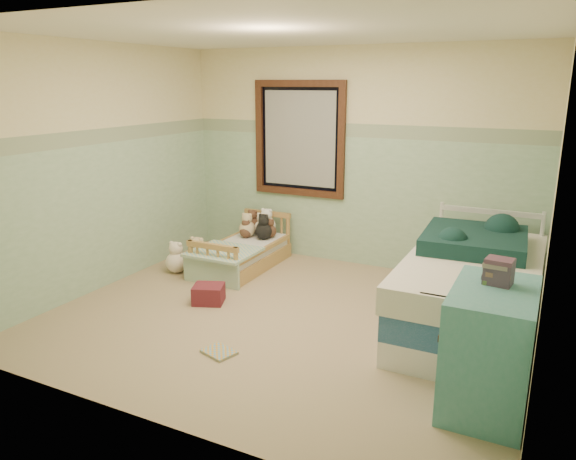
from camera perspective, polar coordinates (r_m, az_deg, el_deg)
The scene contains 31 objects.
floor at distance 5.09m, azimuth -0.32°, elevation -9.27°, with size 4.20×3.60×0.02m, color gray.
ceiling at distance 4.65m, azimuth -0.37°, elevation 20.28°, with size 4.20×3.60×0.02m, color white.
wall_back at distance 6.35m, azimuth 7.08°, elevation 7.41°, with size 4.20×0.04×2.50m, color beige.
wall_front at distance 3.25m, azimuth -14.84°, elevation -0.48°, with size 4.20×0.04×2.50m, color beige.
wall_left at distance 5.95m, azimuth -18.81°, elevation 6.19°, with size 0.04×3.60×2.50m, color beige.
wall_right at distance 4.22m, azimuth 26.05°, elevation 2.03°, with size 0.04×3.60×2.50m, color beige.
wainscot_mint at distance 6.42m, azimuth 6.89°, elevation 2.97°, with size 4.20×0.01×1.50m, color #86AA88.
border_strip at distance 6.30m, azimuth 7.13°, elevation 10.32°, with size 4.20×0.01×0.15m, color #46644A.
window_frame at distance 6.55m, azimuth 1.17°, elevation 9.52°, with size 1.16×0.06×1.36m, color black.
window_blinds at distance 6.56m, azimuth 1.21°, elevation 9.53°, with size 0.92×0.01×1.12m, color #AFAFAD.
toddler_bed_frame at distance 6.41m, azimuth -4.76°, elevation -3.20°, with size 0.64×1.28×0.16m, color olive.
toddler_mattress at distance 6.36m, azimuth -4.79°, elevation -1.98°, with size 0.58×1.22×0.12m, color silver.
patchwork_quilt at distance 6.02m, azimuth -6.76°, elevation -2.30°, with size 0.69×0.64×0.03m, color #63A7C5.
plush_bed_brown at distance 6.81m, azimuth -3.72°, elevation 0.56°, with size 0.19×0.19×0.19m, color brown.
plush_bed_white at distance 6.71m, azimuth -2.24°, elevation 0.47°, with size 0.22×0.22×0.22m, color white.
plush_bed_tan at distance 6.60m, azimuth -4.30°, elevation 0.11°, with size 0.20×0.20×0.20m, color beige.
plush_bed_dark at distance 6.49m, azimuth -2.56°, elevation -0.15°, with size 0.20×0.20×0.20m, color black.
plush_floor_cream at distance 6.33m, azimuth -11.61°, elevation -3.31°, with size 0.25×0.25×0.25m, color white.
plush_floor_tan at distance 6.38m, azimuth -9.47°, elevation -2.98°, with size 0.26×0.26×0.26m, color beige.
twin_bed_frame at distance 5.09m, azimuth 18.43°, elevation -8.65°, with size 1.03×2.05×0.22m, color silver.
twin_boxspring at distance 5.00m, azimuth 18.64°, elevation -6.34°, with size 1.03×2.05×0.22m, color #1F5580.
twin_mattress at distance 4.93m, azimuth 18.86°, elevation -3.96°, with size 1.07×2.09×0.22m, color white.
teal_blanket at distance 5.17m, azimuth 18.96°, elevation -1.00°, with size 0.87×0.92×0.14m, color #0F302D.
dresser at distance 3.89m, azimuth 20.36°, elevation -11.53°, with size 0.52×0.83×0.83m, color teal.
book_stack at distance 3.79m, azimuth 21.23°, elevation -4.09°, with size 0.17×0.13×0.17m, color brown.
red_pillow at distance 5.44m, azimuth -8.32°, elevation -6.65°, with size 0.29×0.25×0.18m, color maroon.
floor_book at distance 4.50m, azimuth -7.24°, elevation -12.57°, with size 0.25×0.20×0.02m, color orange.
extra_plush_0 at distance 6.62m, azimuth -2.57°, elevation 0.13°, with size 0.19×0.19×0.19m, color black.
extra_plush_1 at distance 6.66m, azimuth -2.75°, elevation 0.23°, with size 0.19×0.19×0.19m, color white.
extra_plush_2 at distance 6.58m, azimuth -4.42°, elevation -0.14°, with size 0.16×0.16×0.16m, color brown.
extra_plush_3 at distance 6.57m, azimuth -1.90°, elevation -0.13°, with size 0.16×0.16×0.16m, color brown.
Camera 1 is at (2.09, -4.13, 2.10)m, focal length 33.92 mm.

